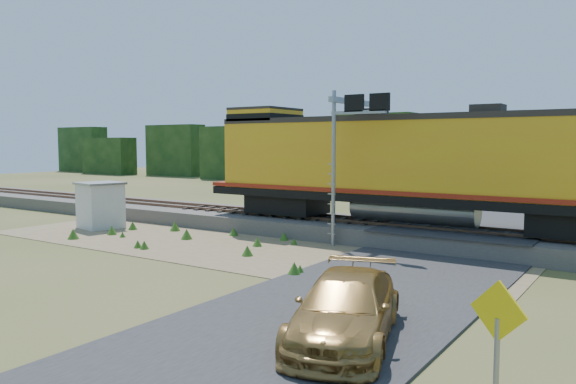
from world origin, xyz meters
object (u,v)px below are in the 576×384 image
Objects in this scene: shed at (101,205)px; signal_gantry at (362,131)px; locomotive at (407,164)px; road_sign at (497,346)px; car at (346,309)px.

shed is 0.36× the size of signal_gantry.
shed is (-15.76, -5.20, -2.45)m from locomotive.
locomotive reaches higher than road_sign.
car is at bearing 143.09° from road_sign.
locomotive is at bearing 88.47° from car.
road_sign is (10.11, -15.92, -3.59)m from signal_gantry.
signal_gantry is at bearing -161.92° from locomotive.
shed is 0.95× the size of road_sign.
signal_gantry reaches higher than road_sign.
locomotive is 4.03× the size of car.
locomotive reaches higher than car.
signal_gantry is at bearing 97.23° from car.
signal_gantry is at bearing 122.42° from road_sign.
car is at bearing -11.31° from shed.
locomotive is 8.09× the size of road_sign.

